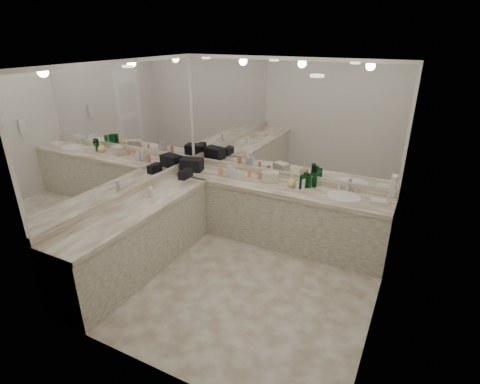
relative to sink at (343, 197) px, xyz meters
The scene contains 37 objects.
floor 1.77m from the sink, 128.37° to the right, with size 3.20×3.20×0.00m, color beige.
ceiling 2.29m from the sink, 128.37° to the right, with size 3.20×3.20×0.00m, color white.
wall_back 1.08m from the sink, 162.47° to the left, with size 3.20×0.02×2.60m, color silver.
wall_left 2.85m from the sink, 154.80° to the right, with size 0.02×3.00×2.60m, color silver.
wall_right 1.42m from the sink, 61.56° to the right, with size 0.02×3.00×2.60m, color silver.
vanity_back_base 1.06m from the sink, behind, with size 3.20×0.60×0.84m, color beige.
vanity_back_top 0.95m from the sink, behind, with size 3.20×0.64×0.06m, color beige.
vanity_left_base 2.75m from the sink, 146.31° to the right, with size 0.60×2.40×0.84m, color beige.
vanity_left_top 2.70m from the sink, 146.19° to the right, with size 0.64×2.42×0.06m, color beige.
backsplash_back 0.99m from the sink, 163.58° to the left, with size 3.20×0.04×0.10m, color beige.
backsplash_left 2.80m from the sink, 154.62° to the right, with size 0.04×3.00×0.10m, color beige.
mirror_back 1.33m from the sink, 163.13° to the left, with size 3.12×0.01×1.55m, color white.
mirror_left 2.94m from the sink, 154.69° to the right, with size 0.01×2.92×1.55m, color white.
sink is the anchor object (origin of this frame).
faucet 0.22m from the sink, 90.00° to the left, with size 0.24×0.16×0.14m, color silver.
wall_phone 0.91m from the sink, 39.57° to the right, with size 0.06×0.10×0.24m, color white.
door 1.82m from the sink, 69.46° to the right, with size 0.02×0.82×2.10m, color white.
black_toiletry_bag 2.35m from the sink, behind, with size 0.33×0.21×0.19m, color black.
black_bag_spill 2.28m from the sink, behind, with size 0.11×0.24×0.13m, color black.
cream_cosmetic_case 1.08m from the sink, behind, with size 0.24×0.15×0.14m, color beige.
hand_towel 0.45m from the sink, ahead, with size 0.22×0.15×0.04m, color white.
lotion_left 2.53m from the sink, 152.66° to the right, with size 0.06×0.06×0.14m, color white.
soap_bottle_a 1.71m from the sink, behind, with size 0.09×0.09×0.23m, color silver.
soap_bottle_b 1.63m from the sink, behind, with size 0.08×0.09×0.19m, color silver.
soap_bottle_c 0.73m from the sink, behind, with size 0.14×0.14×0.18m, color #DECE7D.
green_bottle_0 0.59m from the sink, behind, with size 0.07×0.07×0.20m, color #0B4C1F.
green_bottle_1 0.53m from the sink, 168.24° to the left, with size 0.07×0.07×0.20m, color #0B4C1F.
green_bottle_2 0.48m from the sink, 161.02° to the left, with size 0.07×0.07×0.19m, color #0B4C1F.
green_bottle_3 0.57m from the sink, behind, with size 0.07×0.07×0.21m, color #0B4C1F.
amenity_bottle_0 1.69m from the sink, behind, with size 0.06×0.06×0.07m, color white.
amenity_bottle_1 1.70m from the sink, behind, with size 0.06×0.06×0.07m, color #F2D84C.
amenity_bottle_2 0.63m from the sink, behind, with size 0.05×0.05×0.11m, color white.
amenity_bottle_3 1.85m from the sink, behind, with size 0.07×0.07×0.13m, color #E57F66.
amenity_bottle_4 1.43m from the sink, behind, with size 0.04×0.04×0.12m, color #E57F66.
amenity_bottle_5 0.57m from the sink, behind, with size 0.06×0.06×0.15m, color white.
amenity_bottle_6 1.10m from the sink, behind, with size 0.07×0.07×0.12m, color white.
amenity_bottle_7 1.27m from the sink, behind, with size 0.06×0.06×0.10m, color #E57F66.
Camera 1 is at (1.78, -3.43, 2.89)m, focal length 28.00 mm.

